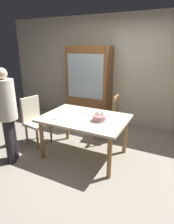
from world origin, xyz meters
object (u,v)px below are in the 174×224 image
chair_spindle_back (107,118)px  china_cabinet (89,85)px  dining_table (84,122)px  birthday_cake (99,118)px  plate_near_celebrant (57,117)px  plate_far_side (87,112)px  chair_upholstered (35,118)px  person_celebrant (7,111)px

chair_spindle_back → china_cabinet: bearing=137.4°
dining_table → birthday_cake: birthday_cake is taller
birthday_cake → plate_near_celebrant: size_ratio=1.27×
plate_far_side → dining_table: bearing=-72.4°
dining_table → plate_near_celebrant: size_ratio=6.58×
dining_table → chair_spindle_back: 0.86m
chair_upholstered → person_celebrant: person_celebrant is taller
dining_table → plate_near_celebrant: (-0.40, -0.23, 0.10)m
plate_far_side → chair_upholstered: chair_upholstered is taller
chair_upholstered → plate_near_celebrant: bearing=-16.6°
plate_far_side → china_cabinet: china_cabinet is taller
birthday_cake → china_cabinet: 1.88m
birthday_cake → chair_upholstered: chair_upholstered is taller
dining_table → birthday_cake: size_ratio=5.17×
birthday_cake → chair_upholstered: size_ratio=0.29×
chair_upholstered → plate_far_side: bearing=13.2°
plate_far_side → chair_upholstered: (-1.04, -0.24, -0.21)m
chair_upholstered → china_cabinet: 1.68m
china_cabinet → person_celebrant: bearing=-98.8°
plate_near_celebrant → plate_far_side: bearing=54.6°
plate_near_celebrant → china_cabinet: (-0.28, 1.79, 0.21)m
birthday_cake → chair_spindle_back: chair_spindle_back is taller
plate_far_side → chair_upholstered: size_ratio=0.23×
birthday_cake → chair_upholstered: (-1.41, 0.03, -0.25)m
birthday_cake → chair_spindle_back: bearing=102.0°
chair_spindle_back → dining_table: bearing=-97.4°
person_celebrant → plate_near_celebrant: bearing=37.4°
plate_near_celebrant → chair_upholstered: 0.77m
chair_upholstered → person_celebrant: size_ratio=0.60×
chair_spindle_back → chair_upholstered: same height
birthday_cake → chair_upholstered: 1.43m
dining_table → person_celebrant: size_ratio=0.91×
plate_far_side → chair_spindle_back: chair_spindle_back is taller
china_cabinet → plate_far_side: bearing=-65.4°
plate_near_celebrant → person_celebrant: size_ratio=0.14×
chair_spindle_back → person_celebrant: size_ratio=0.60×
chair_upholstered → china_cabinet: size_ratio=0.50×
chair_upholstered → china_cabinet: bearing=74.7°
person_celebrant → china_cabinet: bearing=81.2°
dining_table → china_cabinet: bearing=113.6°
plate_near_celebrant → chair_spindle_back: size_ratio=0.23×
plate_far_side → china_cabinet: size_ratio=0.12×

